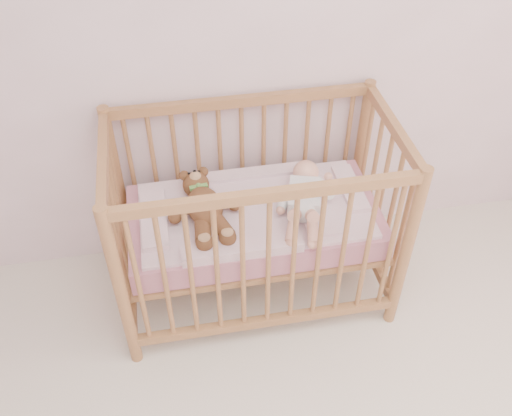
{
  "coord_description": "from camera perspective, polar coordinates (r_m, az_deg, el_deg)",
  "views": [
    {
      "loc": [
        -0.48,
        -0.4,
        2.44
      ],
      "look_at": [
        -0.12,
        1.55,
        0.62
      ],
      "focal_mm": 40.0,
      "sensor_mm": 36.0,
      "label": 1
    }
  ],
  "objects": [
    {
      "name": "blanket",
      "position": [
        2.77,
        -0.19,
        -0.23
      ],
      "size": [
        1.1,
        0.58,
        0.06
      ],
      "primitive_type": null,
      "color": "#F0A5B8",
      "rests_on": "mattress"
    },
    {
      "name": "crib",
      "position": [
        2.81,
        -0.19,
        -1.13
      ],
      "size": [
        1.36,
        0.76,
        1.0
      ],
      "primitive_type": null,
      "color": "#A76E47",
      "rests_on": "floor"
    },
    {
      "name": "wall_back",
      "position": [
        2.68,
        0.72,
        18.55
      ],
      "size": [
        4.0,
        0.02,
        2.7
      ],
      "primitive_type": "cube",
      "color": "white",
      "rests_on": "floor"
    },
    {
      "name": "mattress",
      "position": [
        2.82,
        -0.18,
        -1.35
      ],
      "size": [
        1.22,
        0.62,
        0.13
      ],
      "primitive_type": "cube",
      "color": "#CA7E89",
      "rests_on": "crib"
    },
    {
      "name": "teddy_bear",
      "position": [
        2.67,
        -5.15,
        0.19
      ],
      "size": [
        0.43,
        0.56,
        0.14
      ],
      "primitive_type": null,
      "rotation": [
        0.0,
        0.0,
        0.13
      ],
      "color": "brown",
      "rests_on": "blanket"
    },
    {
      "name": "baby",
      "position": [
        2.74,
        4.87,
        1.27
      ],
      "size": [
        0.43,
        0.64,
        0.14
      ],
      "primitive_type": null,
      "rotation": [
        0.0,
        0.0,
        -0.28
      ],
      "color": "silver",
      "rests_on": "blanket"
    }
  ]
}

